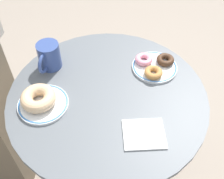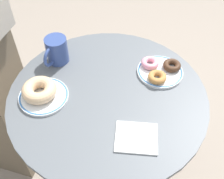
# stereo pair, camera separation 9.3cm
# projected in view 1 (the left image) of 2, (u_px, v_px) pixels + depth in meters

# --- Properties ---
(cafe_table) EXTENTS (0.72, 0.72, 0.75)m
(cafe_table) POSITION_uv_depth(u_px,v_px,m) (108.00, 133.00, 1.18)
(cafe_table) COLOR #565B60
(cafe_table) RESTS_ON ground
(plate_left) EXTENTS (0.18, 0.18, 0.01)m
(plate_left) POSITION_uv_depth(u_px,v_px,m) (43.00, 104.00, 0.95)
(plate_left) COLOR white
(plate_left) RESTS_ON cafe_table
(plate_right) EXTENTS (0.18, 0.18, 0.01)m
(plate_right) POSITION_uv_depth(u_px,v_px,m) (155.00, 67.00, 1.07)
(plate_right) COLOR white
(plate_right) RESTS_ON cafe_table
(donut_glazed) EXTENTS (0.17, 0.17, 0.04)m
(donut_glazed) POSITION_uv_depth(u_px,v_px,m) (38.00, 98.00, 0.93)
(donut_glazed) COLOR #E0B789
(donut_glazed) RESTS_ON plate_left
(donut_chocolate) EXTENTS (0.10, 0.10, 0.02)m
(donut_chocolate) POSITION_uv_depth(u_px,v_px,m) (165.00, 60.00, 1.08)
(donut_chocolate) COLOR #422819
(donut_chocolate) RESTS_ON plate_right
(donut_pink_frosted) EXTENTS (0.07, 0.07, 0.02)m
(donut_pink_frosted) POSITION_uv_depth(u_px,v_px,m) (144.00, 59.00, 1.08)
(donut_pink_frosted) COLOR pink
(donut_pink_frosted) RESTS_ON plate_right
(donut_old_fashioned) EXTENTS (0.10, 0.10, 0.02)m
(donut_old_fashioned) POSITION_uv_depth(u_px,v_px,m) (153.00, 72.00, 1.03)
(donut_old_fashioned) COLOR #BC7F42
(donut_old_fashioned) RESTS_ON plate_right
(paper_napkin) EXTENTS (0.16, 0.15, 0.01)m
(paper_napkin) POSITION_uv_depth(u_px,v_px,m) (144.00, 134.00, 0.87)
(paper_napkin) COLOR white
(paper_napkin) RESTS_ON cafe_table
(coffee_mug) EXTENTS (0.10, 0.12, 0.10)m
(coffee_mug) POSITION_uv_depth(u_px,v_px,m) (49.00, 56.00, 1.05)
(coffee_mug) COLOR #334784
(coffee_mug) RESTS_ON cafe_table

